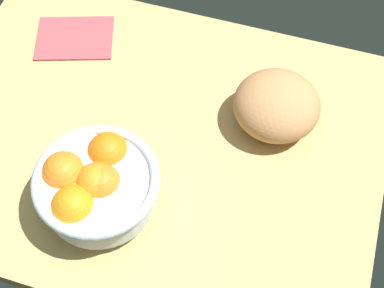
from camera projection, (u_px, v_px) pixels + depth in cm
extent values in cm
cube|color=tan|center=(152.00, 142.00, 97.00)|extent=(78.40, 59.41, 3.00)
cylinder|color=silver|center=(102.00, 200.00, 88.29)|extent=(10.88, 10.88, 2.27)
cylinder|color=silver|center=(99.00, 188.00, 84.96)|extent=(17.55, 17.55, 5.54)
torus|color=silver|center=(96.00, 180.00, 82.60)|extent=(19.15, 19.15, 1.60)
sphere|color=orange|center=(102.00, 185.00, 83.71)|extent=(6.49, 6.49, 6.49)
sphere|color=orange|center=(109.00, 153.00, 86.53)|extent=(6.70, 6.70, 6.70)
sphere|color=orange|center=(74.00, 208.00, 81.68)|extent=(6.77, 6.77, 6.77)
sphere|color=orange|center=(64.00, 174.00, 84.59)|extent=(6.94, 6.94, 6.94)
sphere|color=orange|center=(97.00, 184.00, 83.73)|extent=(6.65, 6.65, 6.65)
ellipsoid|color=tan|center=(277.00, 105.00, 93.72)|extent=(16.71, 16.42, 8.97)
cube|color=#B24A51|center=(75.00, 37.00, 107.00)|extent=(17.08, 14.78, 0.89)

